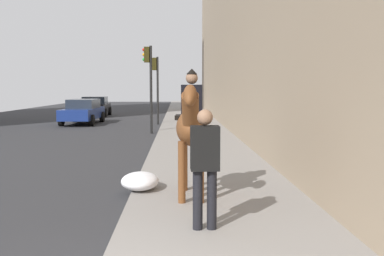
{
  "coord_description": "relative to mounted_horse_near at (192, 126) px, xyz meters",
  "views": [
    {
      "loc": [
        -3.51,
        -0.9,
        2.12
      ],
      "look_at": [
        4.0,
        -1.15,
        1.4
      ],
      "focal_mm": 39.62,
      "sensor_mm": 36.0,
      "label": 1
    }
  ],
  "objects": [
    {
      "name": "mounted_horse_near",
      "position": [
        0.0,
        0.0,
        0.0
      ],
      "size": [
        2.15,
        0.65,
        2.34
      ],
      "rotation": [
        0.0,
        0.0,
        3.08
      ],
      "color": "brown",
      "rests_on": "sidewalk_slab"
    },
    {
      "name": "pedestrian_greeting",
      "position": [
        -1.75,
        -0.13,
        -0.34
      ],
      "size": [
        0.27,
        0.41,
        1.7
      ],
      "rotation": [
        0.0,
        0.0,
        0.02
      ],
      "color": "black",
      "rests_on": "sidewalk_slab"
    },
    {
      "name": "car_near_lane",
      "position": [
        17.3,
        5.78,
        -0.68
      ],
      "size": [
        4.54,
        1.99,
        1.44
      ],
      "rotation": [
        0.0,
        0.0,
        3.12
      ],
      "color": "navy",
      "rests_on": "ground"
    },
    {
      "name": "car_far_lane",
      "position": [
        24.11,
        6.41,
        -0.7
      ],
      "size": [
        4.22,
        2.19,
        1.44
      ],
      "rotation": [
        0.0,
        0.0,
        3.17
      ],
      "color": "black",
      "rests_on": "ground"
    },
    {
      "name": "traffic_light_near_curb",
      "position": [
        11.92,
        1.55,
        1.24
      ],
      "size": [
        0.2,
        0.44,
        4.01
      ],
      "color": "black",
      "rests_on": "ground"
    },
    {
      "name": "traffic_light_far_curb",
      "position": [
        16.74,
        1.48,
        1.15
      ],
      "size": [
        0.2,
        0.44,
        3.85
      ],
      "color": "black",
      "rests_on": "ground"
    },
    {
      "name": "snow_pile_far",
      "position": [
        0.65,
        1.0,
        -1.15
      ],
      "size": [
        0.96,
        0.74,
        0.33
      ],
      "primitive_type": "ellipsoid",
      "color": "white",
      "rests_on": "sidewalk_slab"
    }
  ]
}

